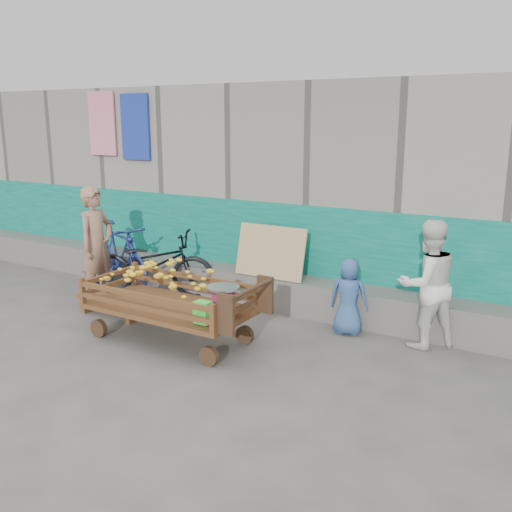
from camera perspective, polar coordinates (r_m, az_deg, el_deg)
The scene contains 9 objects.
ground at distance 6.26m, azimuth -11.29°, elevation -10.39°, with size 80.00×80.00×0.00m, color #504D49.
building_wall at distance 9.19m, azimuth 5.50°, elevation 6.90°, with size 12.00×3.50×3.00m.
banana_cart at distance 6.62m, azimuth -8.93°, elevation -3.39°, with size 2.10×0.96×0.89m.
bench at distance 7.69m, azimuth -14.23°, elevation -4.55°, with size 0.99×0.30×0.25m.
vendor_man at distance 8.18m, azimuth -15.65°, elevation 1.02°, with size 0.59×0.39×1.63m, color #9E7059.
woman at distance 6.62m, azimuth 16.75°, elevation -2.70°, with size 0.71×0.55×1.46m, color white.
child at distance 6.87m, azimuth 9.25°, elevation -4.00°, with size 0.45×0.30×0.93m, color #355C96.
bicycle_dark at distance 8.33m, azimuth -10.37°, elevation -0.81°, with size 0.64×1.84×0.97m, color black.
bicycle_blue at distance 8.74m, azimuth -13.46°, elevation -0.05°, with size 0.49×1.73×1.04m, color navy.
Camera 1 is at (3.92, -4.20, 2.50)m, focal length 40.00 mm.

